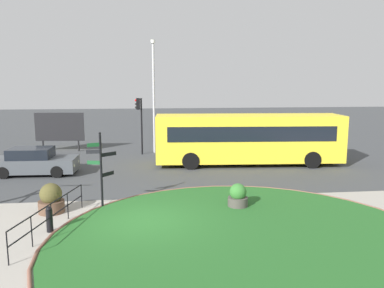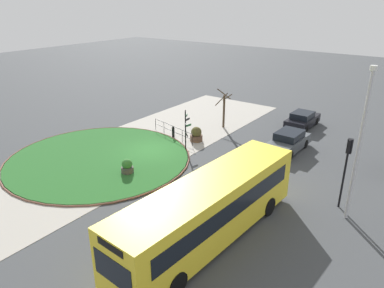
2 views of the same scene
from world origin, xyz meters
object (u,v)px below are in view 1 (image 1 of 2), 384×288
object	(u,v)px
car_near_lane	(34,162)
traffic_light_near	(139,113)
lamppost_tall	(154,93)
planter_kerbside	(51,200)
billboard_left	(60,127)
signpost_directional	(101,166)
planter_near_signpost	(238,197)
bollard_foreground	(49,219)
bus_yellow	(249,138)

from	to	relation	value
car_near_lane	traffic_light_near	distance (m)	8.08
lamppost_tall	planter_kerbside	bearing A→B (deg)	-108.49
billboard_left	signpost_directional	bearing A→B (deg)	-66.62
billboard_left	planter_near_signpost	xyz separation A→B (m)	(9.91, -14.08, -1.29)
bollard_foreground	lamppost_tall	bearing A→B (deg)	75.46
bus_yellow	traffic_light_near	size ratio (longest dim) A/B	2.89
signpost_directional	bus_yellow	size ratio (longest dim) A/B	0.27
bus_yellow	lamppost_tall	distance (m)	7.83
billboard_left	planter_kerbside	distance (m)	14.10
bollard_foreground	planter_near_signpost	distance (m)	7.11
bus_yellow	lamppost_tall	size ratio (longest dim) A/B	1.44
billboard_left	bus_yellow	bearing A→B (deg)	-20.96
bus_yellow	car_near_lane	world-z (taller)	bus_yellow
planter_kerbside	bollard_foreground	bearing A→B (deg)	-78.24
signpost_directional	bus_yellow	xyz separation A→B (m)	(7.95, 7.38, -0.09)
planter_near_signpost	planter_kerbside	distance (m)	7.32
traffic_light_near	planter_near_signpost	xyz separation A→B (m)	(4.12, -12.24, -2.40)
bollard_foreground	signpost_directional	bearing A→B (deg)	58.81
lamppost_tall	billboard_left	xyz separation A→B (m)	(-6.80, 1.24, -2.48)
bollard_foreground	lamppost_tall	distance (m)	15.53
car_near_lane	planter_kerbside	xyz separation A→B (m)	(2.46, -6.61, -0.16)
car_near_lane	signpost_directional	bearing A→B (deg)	-53.18
traffic_light_near	planter_kerbside	bearing A→B (deg)	72.03
lamppost_tall	planter_near_signpost	bearing A→B (deg)	-76.39
lamppost_tall	planter_near_signpost	size ratio (longest dim) A/B	7.68
bollard_foreground	traffic_light_near	world-z (taller)	traffic_light_near
traffic_light_near	planter_near_signpost	distance (m)	13.13
billboard_left	lamppost_tall	bearing A→B (deg)	-5.46
signpost_directional	planter_near_signpost	world-z (taller)	signpost_directional
bollard_foreground	traffic_light_near	distance (m)	14.45
billboard_left	bollard_foreground	bearing A→B (deg)	-74.33
bus_yellow	planter_near_signpost	xyz separation A→B (m)	(-2.53, -8.06, -1.18)
bus_yellow	car_near_lane	xyz separation A→B (m)	(-12.30, -1.18, -0.95)
planter_near_signpost	traffic_light_near	bearing A→B (deg)	108.62
bollard_foreground	billboard_left	world-z (taller)	billboard_left
car_near_lane	billboard_left	xyz separation A→B (m)	(-0.13, 7.20, 1.06)
planter_near_signpost	planter_kerbside	world-z (taller)	planter_kerbside
signpost_directional	planter_kerbside	world-z (taller)	signpost_directional
signpost_directional	billboard_left	distance (m)	14.13
bollard_foreground	car_near_lane	xyz separation A→B (m)	(-2.88, 8.63, 0.22)
billboard_left	car_near_lane	bearing A→B (deg)	-84.06
traffic_light_near	planter_kerbside	size ratio (longest dim) A/B	3.32
bollard_foreground	bus_yellow	size ratio (longest dim) A/B	0.08
lamppost_tall	planter_kerbside	xyz separation A→B (m)	(-4.20, -12.57, -3.70)
traffic_light_near	lamppost_tall	xyz separation A→B (m)	(1.01, 0.61, 1.36)
lamppost_tall	planter_kerbside	distance (m)	13.76
bollard_foreground	planter_kerbside	xyz separation A→B (m)	(-0.42, 2.02, 0.06)
bus_yellow	planter_kerbside	size ratio (longest dim) A/B	9.60
bollard_foreground	traffic_light_near	size ratio (longest dim) A/B	0.23
bus_yellow	lamppost_tall	world-z (taller)	lamppost_tall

